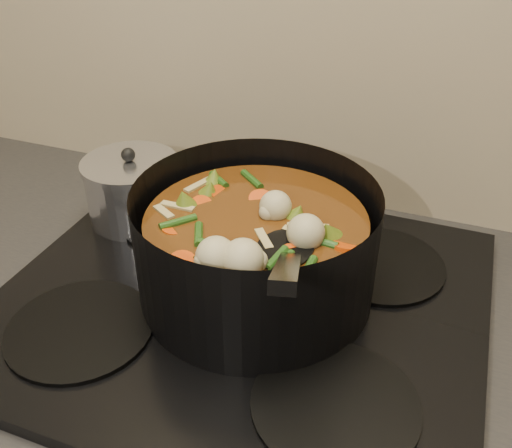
% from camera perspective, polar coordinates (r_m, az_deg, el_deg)
% --- Properties ---
extents(stovetop, '(0.62, 0.54, 0.03)m').
position_cam_1_polar(stovetop, '(0.76, -1.50, -7.68)').
color(stovetop, black).
rests_on(stovetop, counter).
extents(stockpot, '(0.32, 0.40, 0.22)m').
position_cam_1_polar(stockpot, '(0.72, 0.01, -2.40)').
color(stockpot, black).
rests_on(stockpot, stovetop).
extents(saucepan, '(0.15, 0.15, 0.12)m').
position_cam_1_polar(saucepan, '(0.91, -12.22, 3.40)').
color(saucepan, silver).
rests_on(saucepan, stovetop).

